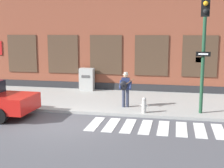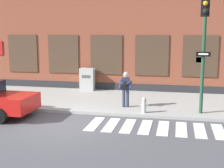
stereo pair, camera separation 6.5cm
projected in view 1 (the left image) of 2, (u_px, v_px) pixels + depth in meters
ground_plane at (67, 124)px, 12.50m from camera, size 160.00×160.00×0.00m
sidewalk at (95, 100)px, 16.64m from camera, size 28.00×5.44×0.13m
building_backdrop at (113, 25)px, 20.52m from camera, size 28.00×4.06×8.14m
crosswalk at (154, 127)px, 12.07m from camera, size 5.20×1.90×0.01m
busker at (125, 87)px, 14.63m from camera, size 0.73×0.56×1.67m
traffic_light at (204, 35)px, 12.26m from camera, size 0.63×2.52×4.94m
utility_box at (87, 79)px, 18.93m from camera, size 0.87×0.52×1.35m
fire_hydrant at (144, 105)px, 13.71m from camera, size 0.38×0.20×0.70m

